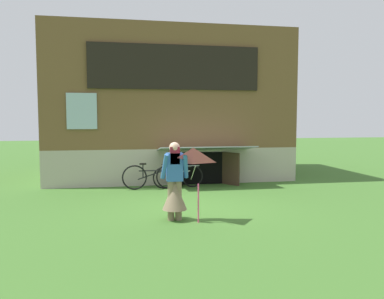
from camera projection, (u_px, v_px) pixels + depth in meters
ground_plane at (192, 205)px, 9.50m from camera, size 60.00×60.00×0.00m
log_house at (166, 107)px, 14.63m from camera, size 8.31×6.03×5.18m
person at (175, 187)px, 8.07m from camera, size 0.61×0.53×1.66m
kite at (193, 165)px, 7.60m from camera, size 0.79×0.84×1.46m
bicycle_silver at (178, 176)px, 11.87m from camera, size 1.59×0.20×0.73m
bicycle_black at (151, 177)px, 11.63m from camera, size 1.77×0.08×0.81m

